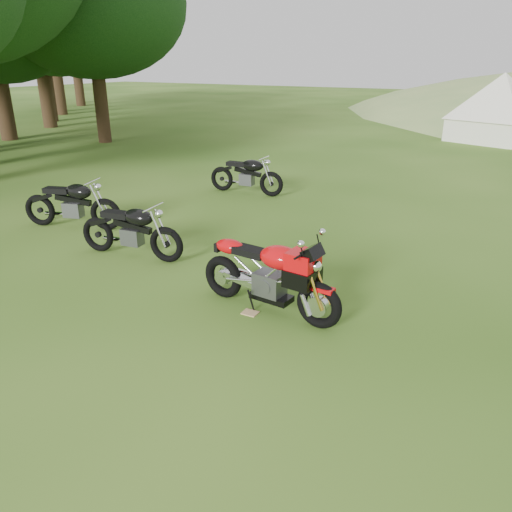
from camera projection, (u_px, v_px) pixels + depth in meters
The scene contains 8 objects.
ground at pixel (251, 334), 6.63m from camera, with size 120.00×120.00×0.00m, color #285011.
treeline at pixel (81, 124), 28.04m from camera, with size 28.00×32.00×14.00m, color black, non-canonical shape.
sport_motorcycle at pixel (268, 269), 7.00m from camera, with size 2.19×0.55×1.31m, color #C4060B, non-canonical shape.
plywood_board at pixel (250, 313), 7.16m from camera, with size 0.22×0.18×0.02m, color tan.
vintage_moto_a at pixel (71, 202), 10.60m from camera, with size 2.15×0.50×1.13m, color black, non-canonical shape.
vintage_moto_b at pixel (130, 229), 9.03m from camera, with size 2.07×0.48×1.09m, color black, non-canonical shape.
vintage_moto_d at pixel (246, 174), 13.36m from camera, with size 2.07×0.48×1.09m, color black, non-canonical shape.
tent_left at pixel (499, 109), 21.65m from camera, with size 3.22×3.22×2.79m, color white, non-canonical shape.
Camera 1 is at (2.96, -4.97, 3.40)m, focal length 35.00 mm.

